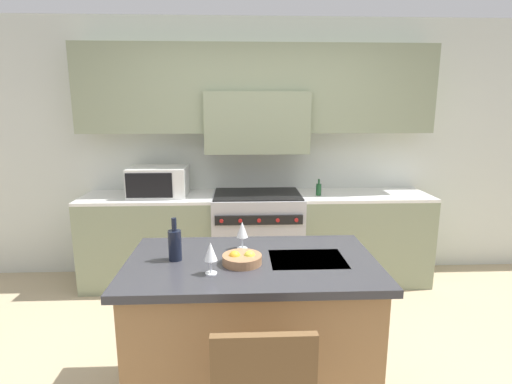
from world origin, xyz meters
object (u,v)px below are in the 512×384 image
object	(u,v)px
wine_bottle	(175,244)
wine_glass_near	(211,252)
fruit_bowl	(242,259)
microwave	(159,181)
wine_glass_far	(242,230)
range_stove	(257,238)
oil_bottle_on_counter	(319,189)

from	to	relation	value
wine_bottle	wine_glass_near	size ratio (longest dim) A/B	1.43
wine_glass_near	fruit_bowl	distance (m)	0.23
wine_glass_near	wine_bottle	bearing A→B (deg)	136.62
wine_glass_near	microwave	bearing A→B (deg)	108.39
wine_glass_near	wine_glass_far	xyz separation A→B (m)	(0.17, 0.38, 0.00)
microwave	fruit_bowl	distance (m)	1.99
range_stove	wine_glass_far	size ratio (longest dim) A/B	5.34
wine_glass_near	wine_glass_far	bearing A→B (deg)	65.64
wine_glass_near	range_stove	bearing A→B (deg)	80.04
wine_glass_near	wine_glass_far	size ratio (longest dim) A/B	1.00
fruit_bowl	wine_glass_near	bearing A→B (deg)	-141.11
wine_bottle	wine_glass_far	distance (m)	0.43
wine_glass_far	oil_bottle_on_counter	world-z (taller)	wine_glass_far
wine_bottle	wine_glass_far	bearing A→B (deg)	23.33
wine_glass_far	oil_bottle_on_counter	size ratio (longest dim) A/B	1.06
wine_bottle	fruit_bowl	size ratio (longest dim) A/B	1.13
microwave	oil_bottle_on_counter	world-z (taller)	microwave
wine_glass_near	fruit_bowl	xyz separation A→B (m)	(0.17, 0.13, -0.09)
microwave	wine_glass_far	bearing A→B (deg)	-62.46
range_stove	fruit_bowl	world-z (taller)	fruit_bowl
wine_glass_near	fruit_bowl	bearing A→B (deg)	38.89
fruit_bowl	oil_bottle_on_counter	distance (m)	1.92
oil_bottle_on_counter	range_stove	bearing A→B (deg)	176.36
microwave	fruit_bowl	world-z (taller)	microwave
range_stove	microwave	world-z (taller)	microwave
microwave	fruit_bowl	size ratio (longest dim) A/B	2.49
range_stove	wine_glass_far	world-z (taller)	wine_glass_far
range_stove	wine_glass_near	bearing A→B (deg)	-99.96
oil_bottle_on_counter	wine_bottle	bearing A→B (deg)	-124.98
wine_glass_near	fruit_bowl	size ratio (longest dim) A/B	0.79
range_stove	wine_glass_near	xyz separation A→B (m)	(-0.34, -1.93, 0.58)
range_stove	wine_bottle	xyz separation A→B (m)	(-0.56, -1.72, 0.55)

